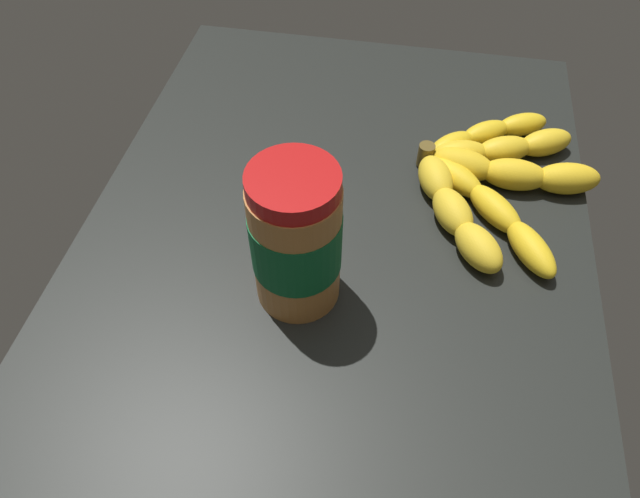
% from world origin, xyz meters
% --- Properties ---
extents(ground_plane, '(0.92, 0.58, 0.03)m').
position_xyz_m(ground_plane, '(0.00, 0.00, -0.02)').
color(ground_plane, black).
extents(banana_bunch, '(0.29, 0.23, 0.04)m').
position_xyz_m(banana_bunch, '(0.17, -0.17, 0.02)').
color(banana_bunch, yellow).
rests_on(banana_bunch, ground_plane).
extents(peanut_butter_jar, '(0.09, 0.09, 0.16)m').
position_xyz_m(peanut_butter_jar, '(-0.02, 0.02, 0.08)').
color(peanut_butter_jar, '#B27238').
rests_on(peanut_butter_jar, ground_plane).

